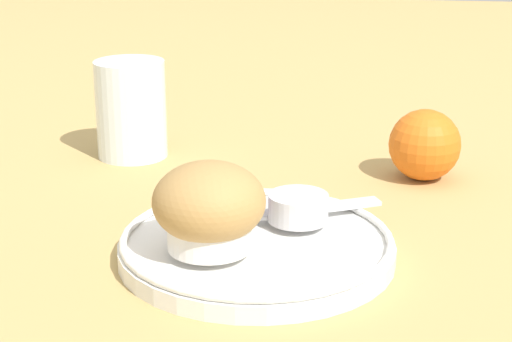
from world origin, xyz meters
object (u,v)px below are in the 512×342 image
(muffin, at_px, (209,208))
(juice_glass, at_px, (131,109))
(butter_knife, at_px, (275,212))
(orange_fruit, at_px, (425,145))

(muffin, height_order, juice_glass, juice_glass)
(butter_knife, height_order, orange_fruit, orange_fruit)
(muffin, distance_m, juice_glass, 0.30)
(muffin, height_order, butter_knife, muffin)
(butter_knife, bearing_deg, juice_glass, 105.83)
(orange_fruit, height_order, juice_glass, juice_glass)
(muffin, distance_m, butter_knife, 0.09)
(orange_fruit, distance_m, juice_glass, 0.31)
(muffin, xyz_separation_m, orange_fruit, (0.17, 0.24, -0.02))
(muffin, relative_size, butter_knife, 0.51)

